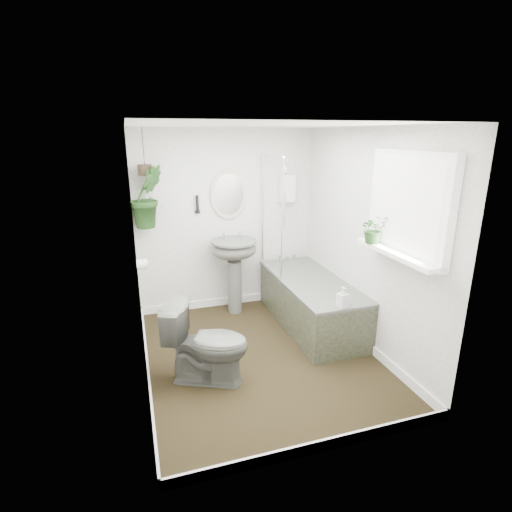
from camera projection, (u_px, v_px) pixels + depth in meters
name	position (u px, v px, depth m)	size (l,w,h in m)	color
floor	(260.00, 356.00, 4.19)	(2.30, 2.80, 0.02)	black
ceiling	(261.00, 124.00, 3.51)	(2.30, 2.80, 0.02)	white
wall_back	(226.00, 221.00, 5.14)	(2.30, 0.02, 2.30)	white
wall_front	(329.00, 309.00, 2.56)	(2.30, 0.02, 2.30)	white
wall_left	(136.00, 262.00, 3.52)	(0.02, 2.80, 2.30)	white
wall_right	(366.00, 241.00, 4.18)	(0.02, 2.80, 2.30)	white
skirting	(260.00, 351.00, 4.17)	(2.30, 2.80, 0.10)	white
bathtub	(311.00, 302.00, 4.79)	(0.72, 1.72, 0.58)	#52544E
bath_screen	(272.00, 215.00, 4.85)	(0.04, 0.72, 1.40)	silver
shower_box	(287.00, 188.00, 5.18)	(0.20, 0.10, 0.35)	white
oval_mirror	(229.00, 194.00, 5.00)	(0.46, 0.03, 0.62)	beige
wall_sconce	(197.00, 204.00, 4.91)	(0.04, 0.04, 0.22)	black
toilet_roll_holder	(142.00, 264.00, 4.24)	(0.11, 0.11, 0.11)	white
window_recess	(409.00, 205.00, 3.38)	(0.08, 1.00, 0.90)	white
window_sill	(397.00, 253.00, 3.48)	(0.18, 1.00, 0.04)	white
window_blinds	(404.00, 205.00, 3.37)	(0.01, 0.86, 0.76)	white
toilet	(207.00, 343.00, 3.67)	(0.43, 0.75, 0.77)	#52544E
pedestal_sink	(235.00, 276.00, 5.09)	(0.57, 0.49, 0.97)	#52544E
sill_plant	(374.00, 229.00, 3.70)	(0.24, 0.21, 0.27)	black
hanging_plant	(147.00, 197.00, 4.60)	(0.40, 0.32, 0.72)	black
soap_bottle	(343.00, 297.00, 3.94)	(0.09, 0.10, 0.21)	black
hanging_pot	(145.00, 170.00, 4.51)	(0.16, 0.16, 0.12)	#30271A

